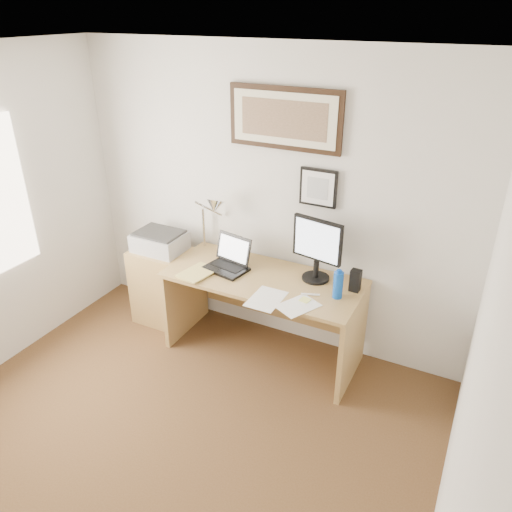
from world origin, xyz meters
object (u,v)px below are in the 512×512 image
Objects in this scene: desk at (268,297)px; side_cabinet at (163,285)px; lcd_monitor at (317,247)px; water_bottle at (338,285)px; printer at (160,241)px; laptop at (229,261)px; book at (188,269)px.

side_cabinet is at bearing -178.11° from desk.
lcd_monitor is at bearing 10.45° from desk.
water_bottle is 0.36m from lcd_monitor.
desk is 3.08× the size of lcd_monitor.
desk is 0.66m from lcd_monitor.
side_cabinet is 1.66× the size of printer.
water_bottle is 0.72m from desk.
lcd_monitor reaches higher than desk.
laptop is 0.73× the size of lcd_monitor.
lcd_monitor reaches higher than side_cabinet.
water_bottle is 0.41× the size of lcd_monitor.
printer is (-0.46, 0.24, 0.06)m from book.
lcd_monitor is at bearing 3.62° from printer.
book is 0.19× the size of desk.
side_cabinet is 0.46× the size of desk.
desk is (-0.63, 0.11, -0.34)m from water_bottle.
desk is (0.61, 0.26, -0.25)m from book.
printer is (-0.00, 0.01, 0.45)m from side_cabinet.
book is at bearing -161.34° from lcd_monitor.
lcd_monitor is (1.46, 0.11, 0.68)m from side_cabinet.
desk is 4.22× the size of laptop.
laptop is at bearing 35.52° from book.
printer is (-1.46, -0.09, -0.22)m from lcd_monitor.
printer is at bearing -176.38° from lcd_monitor.
laptop reaches higher than side_cabinet.
printer is (-1.07, -0.02, 0.30)m from desk.
book is at bearing -172.89° from water_bottle.
lcd_monitor is at bearing 143.54° from water_bottle.
water_bottle is at bearing -2.62° from laptop.
printer is at bearing 92.76° from side_cabinet.
lcd_monitor reaches higher than laptop.
laptop is 0.86× the size of printer.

